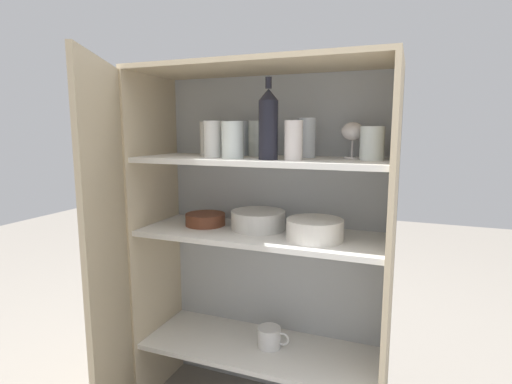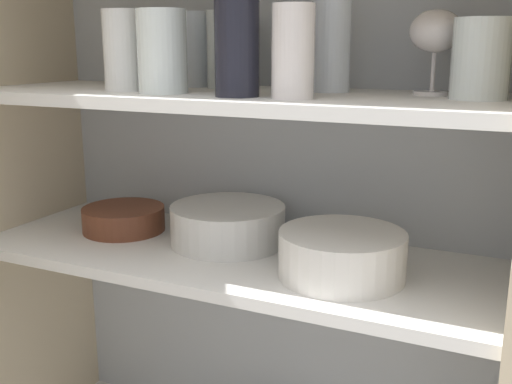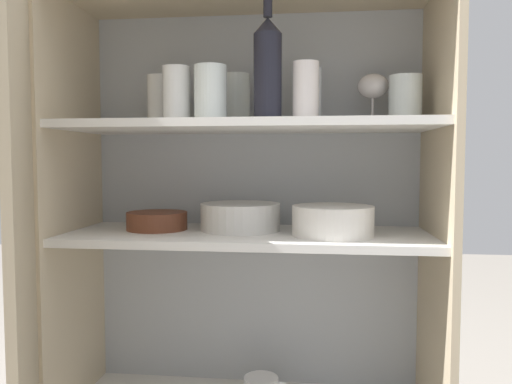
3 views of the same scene
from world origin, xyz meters
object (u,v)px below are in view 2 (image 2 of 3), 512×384
at_px(mixing_bowl_large, 342,253).
at_px(serving_bowl_small, 124,217).
at_px(plate_stack_white, 228,224).
at_px(wine_bottle, 237,13).

xyz_separation_m(mixing_bowl_large, serving_bowl_small, (-0.47, 0.06, -0.01)).
bearing_deg(plate_stack_white, wine_bottle, -55.93).
bearing_deg(serving_bowl_small, wine_bottle, -19.13).
distance_m(plate_stack_white, serving_bowl_small, 0.23).
bearing_deg(plate_stack_white, serving_bowl_small, -175.56).
height_order(wine_bottle, mixing_bowl_large, wine_bottle).
distance_m(mixing_bowl_large, serving_bowl_small, 0.47).
bearing_deg(serving_bowl_small, mixing_bowl_large, -6.80).
bearing_deg(plate_stack_white, mixing_bowl_large, -16.81).
xyz_separation_m(wine_bottle, serving_bowl_small, (-0.31, 0.11, -0.38)).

